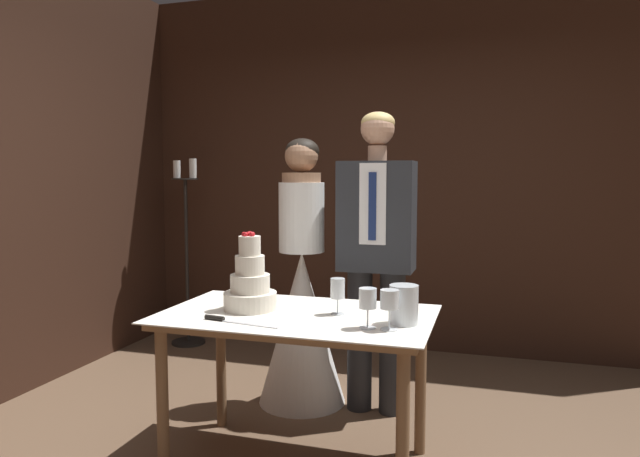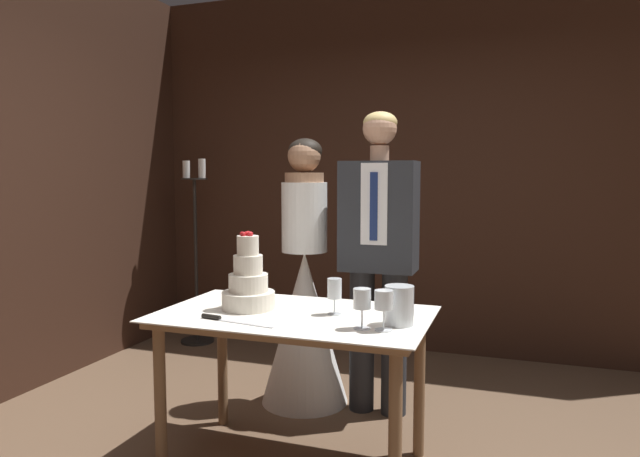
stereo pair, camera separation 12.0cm
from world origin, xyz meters
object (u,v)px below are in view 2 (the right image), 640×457
cake_table (294,332)px  wine_glass_far (384,302)px  hurricane_candle (399,306)px  tiered_cake (248,285)px  wine_glass_middle (362,301)px  cake_knife (223,319)px  groom (379,247)px  bride (305,307)px  candle_stand (196,256)px  wine_glass_near (335,290)px

cake_table → wine_glass_far: wine_glass_far is taller
cake_table → hurricane_candle: bearing=-5.1°
tiered_cake → wine_glass_middle: (0.63, -0.18, 0.00)m
cake_table → tiered_cake: 0.33m
cake_knife → groom: size_ratio=0.22×
bride → groom: (0.47, -0.00, 0.39)m
tiered_cake → candle_stand: (-1.31, 1.65, -0.14)m
hurricane_candle → bride: (-0.75, 0.81, -0.24)m
wine_glass_far → bride: 1.19m
cake_knife → hurricane_candle: 0.80m
cake_table → bride: bearing=107.1°
groom → candle_stand: (-1.80, 0.91, -0.26)m
hurricane_candle → bride: bride is taller
wine_glass_near → hurricane_candle: size_ratio=0.99×
cake_table → groom: (0.23, 0.76, 0.34)m
wine_glass_middle → cake_table: bearing=156.8°
cake_table → cake_knife: (-0.25, -0.24, 0.10)m
tiered_cake → cake_knife: tiered_cake is taller
groom → cake_knife: bearing=-116.0°
candle_stand → groom: bearing=-26.8°
cake_knife → hurricane_candle: hurricane_candle is taller
cake_table → tiered_cake: size_ratio=3.36×
wine_glass_near → wine_glass_middle: bearing=-47.8°
hurricane_candle → bride: 1.13m
cake_table → candle_stand: candle_stand is taller
groom → cake_table: bearing=-107.1°
cake_table → groom: size_ratio=0.73×
cake_table → wine_glass_near: wine_glass_near is taller
tiered_cake → wine_glass_far: size_ratio=2.23×
wine_glass_near → candle_stand: candle_stand is taller
wine_glass_far → bride: size_ratio=0.11×
cake_knife → candle_stand: candle_stand is taller
wine_glass_near → groom: bearing=86.8°
tiered_cake → candle_stand: size_ratio=0.25×
candle_stand → wine_glass_near: bearing=-42.8°
cake_knife → groom: bearing=72.5°
cake_table → wine_glass_far: 0.55m
tiered_cake → candle_stand: bearing=128.4°
cake_knife → wine_glass_near: bearing=40.9°
tiered_cake → bride: 0.80m
hurricane_candle → cake_knife: bearing=-166.0°
cake_table → candle_stand: 2.29m
bride → groom: 0.61m
cake_knife → hurricane_candle: bearing=22.6°
cake_knife → wine_glass_near: wine_glass_near is taller
cake_table → wine_glass_far: bearing=-18.5°
wine_glass_far → candle_stand: candle_stand is taller
wine_glass_middle → bride: (-0.61, 0.92, -0.28)m
cake_knife → bride: bride is taller
tiered_cake → cake_knife: size_ratio=1.00×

